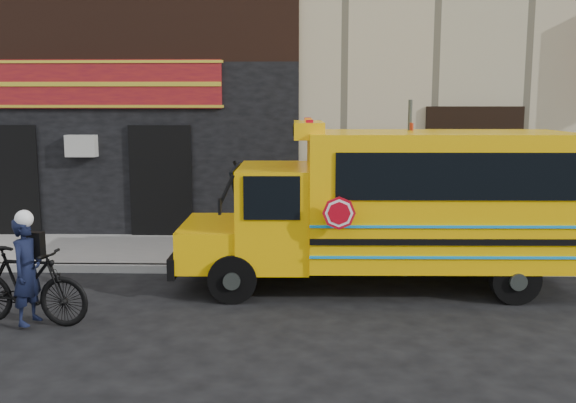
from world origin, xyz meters
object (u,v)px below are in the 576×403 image
(sign_pole, at_px, (408,181))
(bicycle, at_px, (25,286))
(cyclist, at_px, (28,274))
(school_bus, at_px, (398,203))

(sign_pole, distance_m, bicycle, 6.72)
(bicycle, relative_size, cyclist, 1.25)
(sign_pole, height_order, cyclist, sign_pole)
(sign_pole, xyz_separation_m, cyclist, (-5.91, -2.87, -1.02))
(school_bus, xyz_separation_m, sign_pole, (0.27, 0.65, 0.30))
(cyclist, bearing_deg, sign_pole, -51.64)
(sign_pole, bearing_deg, bicycle, -155.08)
(school_bus, relative_size, sign_pole, 2.11)
(school_bus, bearing_deg, bicycle, -159.55)
(sign_pole, bearing_deg, school_bus, -112.32)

